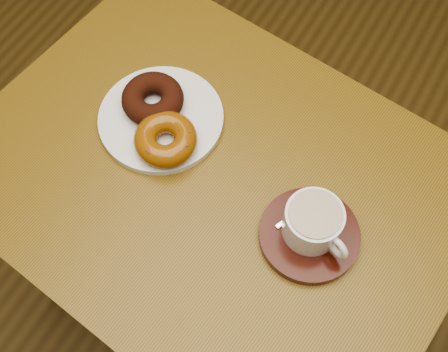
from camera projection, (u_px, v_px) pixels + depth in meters
The scene contains 8 objects.
ground at pixel (230, 338), 1.61m from camera, with size 6.00×6.00×0.00m, color #533D1A.
cafe_table at pixel (215, 207), 1.07m from camera, with size 0.91×0.73×0.80m.
donut_plate at pixel (161, 119), 1.00m from camera, with size 0.22×0.22×0.01m, color silver.
donut_cinnamon at pixel (153, 99), 0.99m from camera, with size 0.11×0.11×0.04m, color #33130A.
donut_caramel at pixel (166, 139), 0.95m from camera, with size 0.15×0.15×0.04m.
saucer at pixel (309, 235), 0.90m from camera, with size 0.16×0.16×0.02m, color #330D06.
coffee_cup at pixel (314, 222), 0.86m from camera, with size 0.12×0.09×0.06m.
teaspoon at pixel (314, 199), 0.91m from camera, with size 0.05×0.10×0.01m.
Camera 1 is at (0.15, -0.29, 1.64)m, focal length 45.00 mm.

